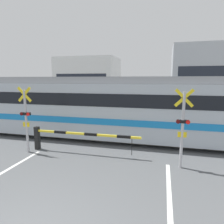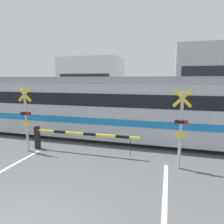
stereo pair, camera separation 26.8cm
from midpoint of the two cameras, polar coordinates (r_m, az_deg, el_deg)
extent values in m
cube|color=#5B564C|center=(10.79, -0.98, -8.37)|extent=(50.00, 0.10, 0.08)
cube|color=#5B564C|center=(12.12, 0.83, -6.37)|extent=(50.00, 0.10, 0.08)
cube|color=#ADB7C1|center=(11.39, -5.00, 0.91)|extent=(18.24, 2.71, 2.86)
cube|color=gray|center=(11.27, -5.11, 9.04)|extent=(18.05, 2.39, 0.36)
cube|color=#197AC6|center=(11.46, -4.97, -1.21)|extent=(18.26, 2.77, 0.32)
cube|color=black|center=(11.31, -5.04, 4.14)|extent=(17.51, 2.75, 0.64)
cylinder|color=black|center=(13.98, -28.47, -3.96)|extent=(0.76, 0.12, 0.76)
cylinder|color=black|center=(15.03, -24.77, -2.82)|extent=(0.76, 0.12, 0.76)
cylinder|color=black|center=(10.51, 24.43, -7.78)|extent=(0.76, 0.12, 0.76)
cylinder|color=black|center=(11.87, 23.25, -5.78)|extent=(0.76, 0.12, 0.76)
cube|color=black|center=(10.29, -21.28, -6.93)|extent=(0.20, 0.20, 1.11)
cube|color=yellow|center=(9.00, -8.42, -6.26)|extent=(4.95, 0.09, 0.09)
cube|color=black|center=(9.54, -15.32, -5.60)|extent=(0.59, 0.10, 0.10)
cube|color=black|center=(8.91, -6.94, -6.39)|extent=(0.59, 0.10, 0.10)
cube|color=black|center=(8.50, 2.50, -7.11)|extent=(0.59, 0.10, 0.10)
cylinder|color=black|center=(8.56, 4.78, -9.90)|extent=(0.02, 0.02, 0.73)
cube|color=black|center=(13.85, 15.82, -2.54)|extent=(0.20, 0.20, 1.11)
cube|color=yellow|center=(13.93, 5.67, -0.64)|extent=(4.95, 0.09, 0.09)
cube|color=black|center=(13.81, 10.75, -0.85)|extent=(0.59, 0.10, 0.10)
cube|color=black|center=(13.97, 4.67, -0.59)|extent=(0.59, 0.10, 0.10)
cube|color=black|center=(14.29, -1.21, -0.34)|extent=(0.59, 0.10, 0.10)
cylinder|color=black|center=(14.46, -2.52, -1.89)|extent=(0.02, 0.02, 0.73)
cylinder|color=#B2B2B7|center=(9.86, -24.00, -2.45)|extent=(0.11, 0.11, 2.89)
cube|color=yellow|center=(9.71, -24.48, 4.59)|extent=(0.68, 0.04, 0.68)
cube|color=yellow|center=(9.71, -24.48, 4.59)|extent=(0.68, 0.04, 0.68)
cube|color=black|center=(9.80, -24.13, -0.46)|extent=(0.44, 0.12, 0.12)
cylinder|color=#4C0C0C|center=(9.85, -25.18, -0.49)|extent=(0.15, 0.03, 0.15)
cylinder|color=red|center=(9.64, -23.62, -0.58)|extent=(0.15, 0.03, 0.15)
cube|color=yellow|center=(9.88, -24.02, -3.29)|extent=(0.32, 0.03, 0.20)
cylinder|color=#B2B2B7|center=(7.79, 18.51, -5.09)|extent=(0.11, 0.11, 2.89)
cube|color=yellow|center=(7.59, 18.99, 3.83)|extent=(0.68, 0.04, 0.68)
cube|color=yellow|center=(7.59, 18.99, 3.83)|extent=(0.68, 0.04, 0.68)
cube|color=black|center=(7.72, 18.65, -2.59)|extent=(0.44, 0.12, 0.12)
cylinder|color=#4C0C0C|center=(7.63, 17.41, -2.66)|extent=(0.15, 0.03, 0.15)
cylinder|color=red|center=(7.66, 19.95, -2.75)|extent=(0.15, 0.03, 0.15)
cube|color=yellow|center=(7.81, 18.47, -6.15)|extent=(0.32, 0.03, 0.20)
cylinder|color=#33384C|center=(17.51, 3.82, -0.31)|extent=(0.13, 0.13, 0.78)
cylinder|color=#33384C|center=(17.49, 4.27, -0.33)|extent=(0.13, 0.13, 0.78)
cube|color=#386647|center=(17.39, 4.07, 1.96)|extent=(0.38, 0.22, 0.62)
sphere|color=tan|center=(17.35, 4.09, 3.34)|extent=(0.21, 0.21, 0.21)
cube|color=white|center=(27.95, -7.00, 8.78)|extent=(7.89, 5.44, 6.15)
cube|color=#1E232D|center=(25.42, -9.28, 9.37)|extent=(6.62, 0.03, 1.23)
cube|color=#B2B7BC|center=(26.39, 24.17, 9.20)|extent=(7.13, 5.44, 7.25)
cube|color=#1E232D|center=(23.71, 25.33, 10.07)|extent=(5.99, 0.03, 1.45)
camera|label=1|loc=(0.13, -90.72, -0.12)|focal=32.00mm
camera|label=2|loc=(0.13, 89.28, 0.12)|focal=32.00mm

